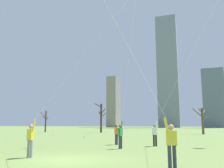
% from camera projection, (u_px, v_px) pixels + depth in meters
% --- Properties ---
extents(ground_plane, '(400.00, 400.00, 0.00)m').
position_uv_depth(ground_plane, '(68.00, 160.00, 11.11)').
color(ground_plane, olive).
extents(kite_flyer_midfield_right_white, '(0.54, 6.80, 16.04)m').
position_uv_depth(kite_flyer_midfield_right_white, '(125.00, 93.00, 18.02)').
color(kite_flyer_midfield_right_white, '#33384C').
rests_on(kite_flyer_midfield_right_white, ground).
extents(kite_flyer_foreground_right_yellow, '(8.33, 7.75, 19.49)m').
position_uv_depth(kite_flyer_foreground_right_yellow, '(131.00, 64.00, 8.78)').
color(kite_flyer_foreground_right_yellow, '#33384C').
rests_on(kite_flyer_foreground_right_yellow, ground).
extents(kite_flyer_far_back_red, '(10.02, 0.93, 12.91)m').
position_uv_depth(kite_flyer_far_back_red, '(72.00, 82.00, 11.82)').
color(kite_flyer_far_back_red, gray).
rests_on(kite_flyer_far_back_red, ground).
extents(kite_flyer_midfield_center_pink, '(8.14, 10.05, 13.17)m').
position_uv_depth(kite_flyer_midfield_center_pink, '(169.00, 105.00, 16.73)').
color(kite_flyer_midfield_center_pink, black).
rests_on(kite_flyer_midfield_center_pink, ground).
extents(bystander_far_off_by_trees, '(0.39, 0.39, 1.62)m').
position_uv_depth(bystander_far_off_by_trees, '(116.00, 133.00, 19.69)').
color(bystander_far_off_by_trees, '#33384C').
rests_on(bystander_far_off_by_trees, ground).
extents(bare_tree_left_of_center, '(2.84, 2.33, 4.62)m').
position_uv_depth(bare_tree_left_of_center, '(45.00, 121.00, 52.86)').
color(bare_tree_left_of_center, '#4C3828').
rests_on(bare_tree_left_of_center, ground).
extents(bare_tree_center, '(2.83, 2.11, 6.06)m').
position_uv_depth(bare_tree_center, '(101.00, 117.00, 49.37)').
color(bare_tree_center, '#423326').
rests_on(bare_tree_center, ground).
extents(bare_tree_leftmost, '(2.59, 2.79, 4.44)m').
position_uv_depth(bare_tree_leftmost, '(202.00, 119.00, 40.96)').
color(bare_tree_leftmost, brown).
rests_on(bare_tree_leftmost, ground).
extents(skyline_short_annex, '(11.02, 5.41, 31.11)m').
position_uv_depth(skyline_short_annex, '(214.00, 98.00, 126.21)').
color(skyline_short_annex, slate).
rests_on(skyline_short_annex, ground).
extents(skyline_slender_spire, '(6.13, 10.12, 31.51)m').
position_uv_depth(skyline_slender_spire, '(114.00, 102.00, 152.18)').
color(skyline_slender_spire, gray).
rests_on(skyline_slender_spire, ground).
extents(skyline_wide_slab, '(11.58, 6.79, 64.22)m').
position_uv_depth(skyline_wide_slab, '(168.00, 71.00, 137.45)').
color(skyline_wide_slab, gray).
rests_on(skyline_wide_slab, ground).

